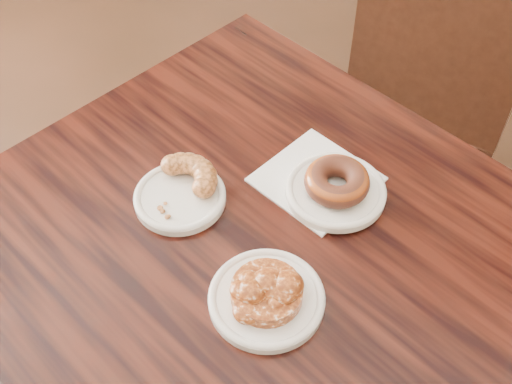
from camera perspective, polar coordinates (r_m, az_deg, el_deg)
The scene contains 9 objects.
cafe_table at distance 1.27m, azimuth -1.03°, elevation -14.32°, with size 0.81×0.81×0.75m, color black.
chair_far at distance 1.71m, azimuth 15.97°, elevation 8.85°, with size 0.41×0.41×0.90m, color black, non-canonical shape.
napkin at distance 1.02m, azimuth 5.38°, elevation 1.14°, with size 0.16×0.16×0.00m, color white.
plate_donut at distance 1.00m, azimuth 7.08°, elevation 0.05°, with size 0.16×0.16×0.01m, color white.
plate_cruller at distance 0.99m, azimuth -6.78°, elevation -0.51°, with size 0.14×0.14×0.01m, color silver.
plate_fritter at distance 0.88m, azimuth 0.94°, elevation -9.49°, with size 0.16×0.16×0.01m, color white.
glazed_donut at distance 0.98m, azimuth 7.21°, elevation 0.96°, with size 0.10×0.10×0.04m, color maroon.
apple_fritter at distance 0.86m, azimuth 0.96°, elevation -8.73°, with size 0.13×0.13×0.03m, color #4F1D08, non-canonical shape.
cruller_fragment at distance 0.98m, azimuth -6.89°, elevation 0.35°, with size 0.12×0.12×0.03m, color #5E3112, non-canonical shape.
Camera 1 is at (0.46, -0.25, 1.51)m, focal length 45.00 mm.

